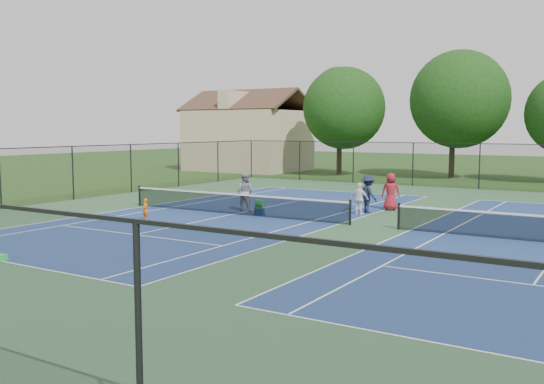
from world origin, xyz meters
The scene contains 14 objects.
ground centered at (0.00, 0.00, 0.00)m, with size 140.00×140.00×0.00m, color #234716.
court_pad centered at (0.00, 0.00, 0.00)m, with size 36.00×36.00×0.01m, color #2D5038.
tennis_court_left centered at (-7.00, 0.00, 0.10)m, with size 12.00×23.83×1.07m.
perimeter_fence centered at (0.00, 0.00, 1.60)m, with size 36.08×36.08×3.02m.
tree_back_a centered at (-13.00, 24.00, 6.04)m, with size 6.80×6.80×9.15m.
tree_back_b centered at (-4.00, 26.00, 6.60)m, with size 7.60×7.60×10.03m.
clapboard_house centered at (-23.00, 25.00, 3.09)m, with size 10.80×8.10×7.65m.
child_player centered at (-9.12, -3.60, 0.49)m, with size 0.36×0.23×0.97m, color orange.
instructor centered at (-7.10, 1.11, 0.95)m, with size 0.92×0.72×1.89m, color gray.
bystander_a centered at (-1.94, 3.01, 0.75)m, with size 0.88×0.37×1.50m, color white.
bystander_b centered at (-1.84, 3.78, 0.90)m, with size 1.16×0.67×1.80m, color #181D36.
bystander_c centered at (-1.28, 5.25, 0.92)m, with size 0.90×0.59×1.84m, color maroon.
ball_crate centered at (-5.80, 0.40, 0.16)m, with size 0.42×0.29×0.32m, color navy.
ball_hopper centered at (-5.80, 0.40, 0.52)m, with size 0.34×0.27×0.39m, color green.
Camera 1 is at (9.29, -22.86, 4.03)m, focal length 40.00 mm.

